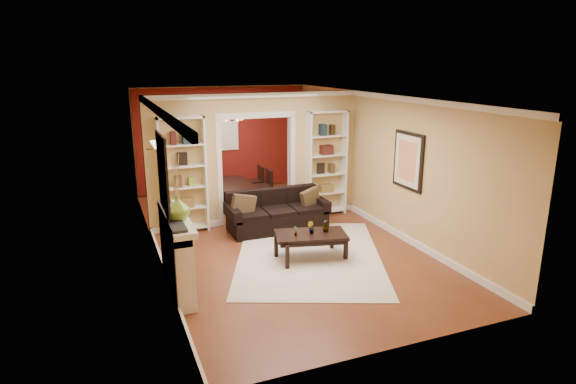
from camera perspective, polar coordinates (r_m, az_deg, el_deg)
name	(u,v)px	position (r m, az deg, el deg)	size (l,w,h in m)	color
floor	(276,238)	(9.36, -1.40, -5.47)	(8.00, 8.00, 0.00)	brown
ceiling	(275,96)	(8.78, -1.52, 11.26)	(8.00, 8.00, 0.00)	white
wall_back	(223,139)	(12.74, -7.72, 6.26)	(8.00, 8.00, 0.00)	tan
wall_front	(399,243)	(5.54, 13.04, -5.89)	(8.00, 8.00, 0.00)	tan
wall_left	(152,181)	(8.49, -15.87, 1.30)	(8.00, 8.00, 0.00)	tan
wall_right	(380,161)	(9.95, 10.81, 3.62)	(8.00, 8.00, 0.00)	tan
partition_wall	(256,158)	(10.08, -3.82, 4.01)	(4.50, 0.15, 2.70)	tan
red_back_panel	(223,140)	(12.71, -7.68, 6.11)	(4.44, 0.04, 2.64)	maroon
dining_window	(223,132)	(12.64, -7.67, 7.11)	(0.78, 0.03, 0.98)	#8CA5CC
area_rug	(309,256)	(8.54, 2.50, -7.53)	(2.46, 3.44, 0.01)	beige
sofa	(277,211)	(9.69, -1.28, -2.25)	(2.02, 0.87, 0.79)	black
pillow_left	(243,204)	(9.40, -5.35, -1.47)	(0.46, 0.13, 0.46)	brown
pillow_right	(310,198)	(9.88, 2.66, -0.73)	(0.41, 0.12, 0.41)	brown
coffee_table	(311,246)	(8.36, 2.71, -6.40)	(1.20, 0.65, 0.46)	black
plant_left	(296,231)	(8.14, 0.93, -4.60)	(0.09, 0.06, 0.18)	#336626
plant_center	(311,228)	(8.25, 2.74, -4.26)	(0.11, 0.09, 0.21)	#336626
plant_right	(326,225)	(8.36, 4.50, -3.98)	(0.12, 0.12, 0.22)	#336626
bookshelf_left	(183,176)	(9.61, -12.31, 1.91)	(0.90, 0.30, 2.30)	white
bookshelf_right	(326,164)	(10.54, 4.55, 3.37)	(0.90, 0.30, 2.30)	white
fireplace	(178,253)	(7.31, -12.90, -7.08)	(0.32, 1.70, 1.16)	white
vase	(178,208)	(6.84, -12.96, -1.87)	(0.35, 0.35, 0.36)	#7BA535
mirror	(163,173)	(6.93, -14.63, 2.16)	(0.03, 0.95, 1.10)	silver
wall_sconce	(152,147)	(8.94, -15.84, 5.14)	(0.18, 0.18, 0.22)	#FFE0A5
framed_art	(408,161)	(9.08, 14.01, 3.62)	(0.04, 0.85, 1.05)	black
dining_table	(234,193)	(11.58, -6.37, -0.11)	(0.82, 1.48, 0.52)	black
dining_chair_nw	(214,190)	(11.12, -8.72, 0.28)	(0.47, 0.47, 0.94)	black
dining_chair_ne	(260,187)	(11.41, -3.33, 0.60)	(0.42, 0.42, 0.86)	black
dining_chair_sw	(209,183)	(11.69, -9.39, 1.01)	(0.47, 0.47, 0.95)	black
dining_chair_se	(252,182)	(11.97, -4.23, 1.21)	(0.41, 0.41, 0.83)	black
chandelier	(236,118)	(11.40, -6.22, 8.67)	(0.50, 0.50, 0.30)	#362C18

